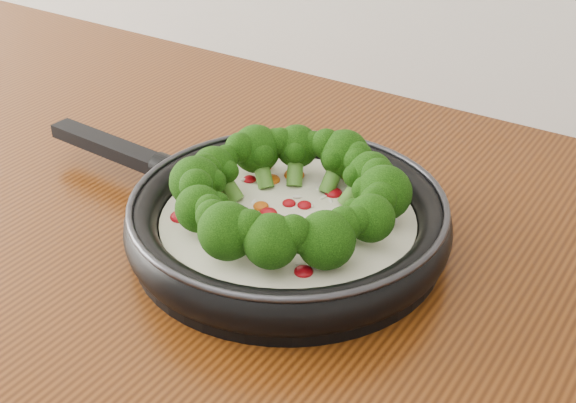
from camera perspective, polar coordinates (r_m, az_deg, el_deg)
The scene contains 1 object.
skillet at distance 0.75m, azimuth -0.14°, elevation -0.88°, with size 0.50×0.33×0.09m.
Camera 1 is at (0.43, 0.57, 1.33)m, focal length 48.98 mm.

